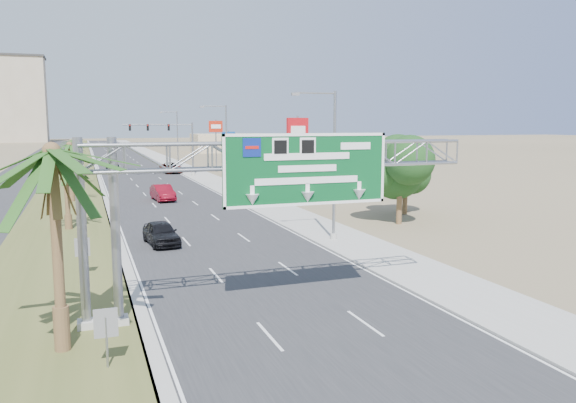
# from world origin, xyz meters

# --- Properties ---
(road) EXTENTS (12.00, 300.00, 0.02)m
(road) POSITION_xyz_m (0.00, 110.00, 0.01)
(road) COLOR #28282B
(road) RESTS_ON ground
(sidewalk_right) EXTENTS (4.00, 300.00, 0.10)m
(sidewalk_right) POSITION_xyz_m (8.50, 110.00, 0.05)
(sidewalk_right) COLOR #9E9B93
(sidewalk_right) RESTS_ON ground
(median_grass) EXTENTS (7.00, 300.00, 0.12)m
(median_grass) POSITION_xyz_m (-10.00, 110.00, 0.06)
(median_grass) COLOR #4A5123
(median_grass) RESTS_ON ground
(opposing_road) EXTENTS (8.00, 300.00, 0.02)m
(opposing_road) POSITION_xyz_m (-17.00, 110.00, 0.01)
(opposing_road) COLOR #28282B
(opposing_road) RESTS_ON ground
(sign_gantry) EXTENTS (16.75, 1.24, 7.50)m
(sign_gantry) POSITION_xyz_m (-1.06, 9.93, 6.06)
(sign_gantry) COLOR gray
(sign_gantry) RESTS_ON ground
(palm_near) EXTENTS (5.70, 5.70, 8.35)m
(palm_near) POSITION_xyz_m (-9.20, 8.00, 6.93)
(palm_near) COLOR brown
(palm_near) RESTS_ON ground
(palm_row_b) EXTENTS (3.99, 3.99, 5.95)m
(palm_row_b) POSITION_xyz_m (-9.50, 32.00, 4.90)
(palm_row_b) COLOR brown
(palm_row_b) RESTS_ON ground
(palm_row_c) EXTENTS (3.99, 3.99, 6.75)m
(palm_row_c) POSITION_xyz_m (-9.50, 48.00, 5.66)
(palm_row_c) COLOR brown
(palm_row_c) RESTS_ON ground
(palm_row_d) EXTENTS (3.99, 3.99, 5.45)m
(palm_row_d) POSITION_xyz_m (-9.50, 66.00, 4.42)
(palm_row_d) COLOR brown
(palm_row_d) RESTS_ON ground
(palm_row_e) EXTENTS (3.99, 3.99, 6.15)m
(palm_row_e) POSITION_xyz_m (-9.50, 85.00, 5.09)
(palm_row_e) COLOR brown
(palm_row_e) RESTS_ON ground
(palm_row_f) EXTENTS (3.99, 3.99, 5.75)m
(palm_row_f) POSITION_xyz_m (-9.50, 110.00, 4.71)
(palm_row_f) COLOR brown
(palm_row_f) RESTS_ON ground
(streetlight_near) EXTENTS (3.27, 0.44, 10.00)m
(streetlight_near) POSITION_xyz_m (7.30, 22.00, 4.69)
(streetlight_near) COLOR gray
(streetlight_near) RESTS_ON ground
(streetlight_mid) EXTENTS (3.27, 0.44, 10.00)m
(streetlight_mid) POSITION_xyz_m (7.30, 52.00, 4.69)
(streetlight_mid) COLOR gray
(streetlight_mid) RESTS_ON ground
(streetlight_far) EXTENTS (3.27, 0.44, 10.00)m
(streetlight_far) POSITION_xyz_m (7.30, 88.00, 4.69)
(streetlight_far) COLOR gray
(streetlight_far) RESTS_ON ground
(signal_mast) EXTENTS (10.28, 0.71, 8.00)m
(signal_mast) POSITION_xyz_m (5.17, 71.97, 4.85)
(signal_mast) COLOR gray
(signal_mast) RESTS_ON ground
(store_building) EXTENTS (18.00, 10.00, 4.00)m
(store_building) POSITION_xyz_m (22.00, 66.00, 2.00)
(store_building) COLOR tan
(store_building) RESTS_ON ground
(oak_near) EXTENTS (4.50, 4.50, 6.80)m
(oak_near) POSITION_xyz_m (15.00, 26.00, 4.53)
(oak_near) COLOR brown
(oak_near) RESTS_ON ground
(oak_far) EXTENTS (3.50, 3.50, 5.60)m
(oak_far) POSITION_xyz_m (18.00, 30.00, 3.82)
(oak_far) COLOR brown
(oak_far) RESTS_ON ground
(median_signback_a) EXTENTS (0.75, 0.08, 2.08)m
(median_signback_a) POSITION_xyz_m (-7.80, 6.00, 1.45)
(median_signback_a) COLOR gray
(median_signback_a) RESTS_ON ground
(median_signback_b) EXTENTS (0.75, 0.08, 2.08)m
(median_signback_b) POSITION_xyz_m (-8.50, 18.00, 1.45)
(median_signback_b) COLOR gray
(median_signback_b) RESTS_ON ground
(tower_distant) EXTENTS (20.00, 16.00, 35.00)m
(tower_distant) POSITION_xyz_m (-32.00, 250.00, 17.50)
(tower_distant) COLOR gray
(tower_distant) RESTS_ON ground
(building_distant_right) EXTENTS (20.00, 12.00, 5.00)m
(building_distant_right) POSITION_xyz_m (30.00, 140.00, 2.50)
(building_distant_right) COLOR tan
(building_distant_right) RESTS_ON ground
(car_left_lane) EXTENTS (2.27, 4.65, 1.53)m
(car_left_lane) POSITION_xyz_m (-3.68, 24.66, 0.76)
(car_left_lane) COLOR black
(car_left_lane) RESTS_ON ground
(car_mid_lane) EXTENTS (2.17, 5.08, 1.63)m
(car_mid_lane) POSITION_xyz_m (-0.75, 46.06, 0.81)
(car_mid_lane) COLOR maroon
(car_mid_lane) RESTS_ON ground
(car_right_lane) EXTENTS (3.23, 6.11, 1.64)m
(car_right_lane) POSITION_xyz_m (4.84, 78.33, 0.82)
(car_right_lane) COLOR gray
(car_right_lane) RESTS_ON ground
(car_far) EXTENTS (2.51, 5.22, 1.47)m
(car_far) POSITION_xyz_m (-3.74, 85.57, 0.73)
(car_far) COLOR black
(car_far) RESTS_ON ground
(pole_sign_red_near) EXTENTS (2.40, 0.88, 8.63)m
(pole_sign_red_near) POSITION_xyz_m (11.39, 39.03, 6.76)
(pole_sign_red_near) COLOR gray
(pole_sign_red_near) RESTS_ON ground
(pole_sign_blue) EXTENTS (2.01, 0.81, 6.88)m
(pole_sign_blue) POSITION_xyz_m (11.76, 68.07, 4.96)
(pole_sign_blue) COLOR gray
(pole_sign_blue) RESTS_ON ground
(pole_sign_red_far) EXTENTS (2.20, 0.85, 8.49)m
(pole_sign_red_far) POSITION_xyz_m (11.92, 77.07, 6.71)
(pole_sign_red_far) COLOR gray
(pole_sign_red_far) RESTS_ON ground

